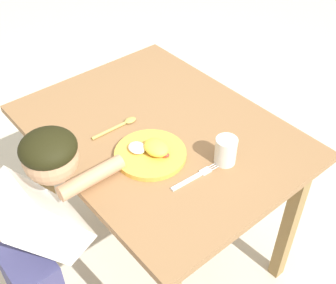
{
  "coord_description": "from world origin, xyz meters",
  "views": [
    {
      "loc": [
        0.97,
        -0.77,
        1.76
      ],
      "look_at": [
        0.1,
        -0.04,
        0.77
      ],
      "focal_mm": 45.66,
      "sensor_mm": 36.0,
      "label": 1
    }
  ],
  "objects_px": {
    "person": "(44,258)",
    "drinking_cup": "(226,151)",
    "plate": "(151,152)",
    "spoon": "(120,125)",
    "fork": "(194,177)"
  },
  "relations": [
    {
      "from": "spoon",
      "to": "person",
      "type": "distance_m",
      "value": 0.54
    },
    {
      "from": "drinking_cup",
      "to": "person",
      "type": "distance_m",
      "value": 0.7
    },
    {
      "from": "spoon",
      "to": "person",
      "type": "xyz_separation_m",
      "value": [
        0.18,
        -0.46,
        -0.22
      ]
    },
    {
      "from": "fork",
      "to": "spoon",
      "type": "bearing_deg",
      "value": 98.01
    },
    {
      "from": "drinking_cup",
      "to": "person",
      "type": "relative_size",
      "value": 0.1
    },
    {
      "from": "person",
      "to": "drinking_cup",
      "type": "bearing_deg",
      "value": 71.68
    },
    {
      "from": "spoon",
      "to": "plate",
      "type": "bearing_deg",
      "value": -93.05
    },
    {
      "from": "fork",
      "to": "drinking_cup",
      "type": "distance_m",
      "value": 0.14
    },
    {
      "from": "spoon",
      "to": "drinking_cup",
      "type": "relative_size",
      "value": 1.96
    },
    {
      "from": "plate",
      "to": "person",
      "type": "bearing_deg",
      "value": -92.83
    },
    {
      "from": "plate",
      "to": "fork",
      "type": "distance_m",
      "value": 0.18
    },
    {
      "from": "plate",
      "to": "spoon",
      "type": "relative_size",
      "value": 1.29
    },
    {
      "from": "spoon",
      "to": "person",
      "type": "relative_size",
      "value": 0.19
    },
    {
      "from": "plate",
      "to": "drinking_cup",
      "type": "height_order",
      "value": "drinking_cup"
    },
    {
      "from": "plate",
      "to": "drinking_cup",
      "type": "xyz_separation_m",
      "value": [
        0.18,
        0.18,
        0.03
      ]
    }
  ]
}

